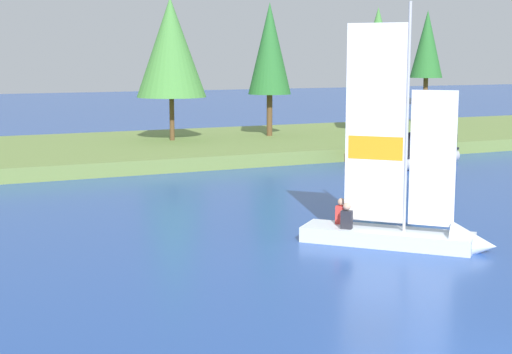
% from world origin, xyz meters
% --- Properties ---
extents(shore_bank, '(80.00, 12.83, 0.60)m').
position_xyz_m(shore_bank, '(0.00, 29.28, 0.30)').
color(shore_bank, olive).
rests_on(shore_bank, ground).
extents(shoreline_tree_midleft, '(3.51, 3.51, 7.15)m').
position_xyz_m(shoreline_tree_midleft, '(4.53, 29.87, 5.27)').
color(shoreline_tree_midleft, brown).
rests_on(shoreline_tree_midleft, shore_bank).
extents(shoreline_tree_centre, '(2.29, 2.29, 7.06)m').
position_xyz_m(shoreline_tree_centre, '(10.04, 29.83, 5.22)').
color(shoreline_tree_centre, brown).
rests_on(shoreline_tree_centre, shore_bank).
extents(shoreline_tree_midright, '(2.14, 2.14, 6.86)m').
position_xyz_m(shoreline_tree_midright, '(15.76, 28.19, 5.50)').
color(shoreline_tree_midright, brown).
rests_on(shoreline_tree_midright, shore_bank).
extents(shoreline_tree_right, '(2.02, 2.02, 7.09)m').
position_xyz_m(shoreline_tree_right, '(22.24, 32.33, 5.56)').
color(shoreline_tree_right, brown).
rests_on(shoreline_tree_right, shore_bank).
extents(wooden_dock, '(1.81, 4.11, 0.38)m').
position_xyz_m(wooden_dock, '(11.37, 21.31, 0.19)').
color(wooden_dock, brown).
rests_on(wooden_dock, ground).
extents(sailboat, '(4.17, 4.38, 6.49)m').
position_xyz_m(sailboat, '(3.46, 8.13, 0.50)').
color(sailboat, silver).
rests_on(sailboat, ground).
extents(pontoon_boat, '(5.66, 3.94, 2.92)m').
position_xyz_m(pontoon_boat, '(12.38, 20.60, 0.68)').
color(pontoon_boat, '#B2B2B7').
rests_on(pontoon_boat, ground).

